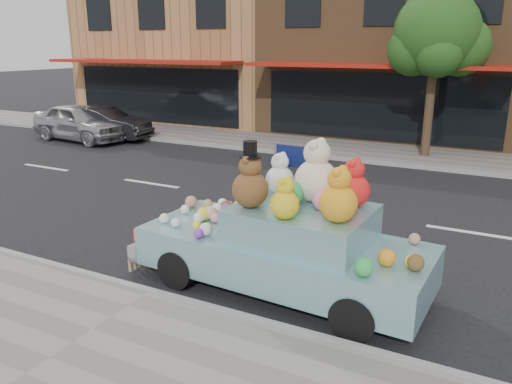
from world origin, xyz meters
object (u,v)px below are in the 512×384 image
Objects in this scene: street_tree at (437,41)px; art_car at (286,239)px; car_silver at (80,122)px; car_dark at (101,123)px.

art_car is (-0.39, -10.40, -2.87)m from street_tree.
car_silver is 0.77m from car_dark.
car_dark is 0.85× the size of art_car.
art_car is at bearing -92.13° from street_tree.
car_silver is 14.24m from art_car.
car_dark is at bearing -39.94° from car_silver.
street_tree is 1.34× the size of car_dark.
car_dark is at bearing 147.83° from art_car.
street_tree is 10.80m from art_car.
street_tree is 1.25× the size of car_silver.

